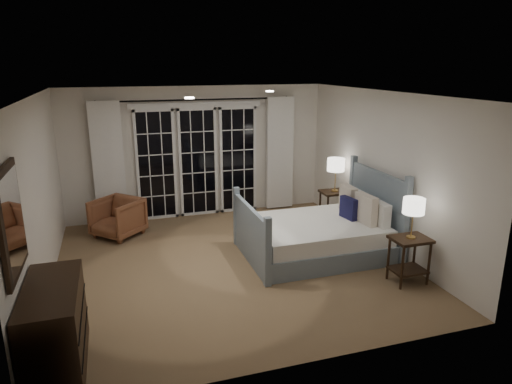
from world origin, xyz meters
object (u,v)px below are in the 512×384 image
object	(u,v)px
nightstand_right	(334,203)
dresser	(55,328)
nightstand_left	(409,253)
lamp_left	(414,207)
armchair	(118,218)
bed	(319,234)
lamp_right	(336,165)

from	to	relation	value
nightstand_right	dresser	size ratio (longest dim) A/B	0.53
nightstand_left	nightstand_right	size ratio (longest dim) A/B	1.00
lamp_left	armchair	size ratio (longest dim) A/B	0.75
armchair	dresser	world-z (taller)	dresser
nightstand_right	dresser	world-z (taller)	dresser
bed	lamp_left	xyz separation A→B (m)	(0.74, -1.26, 0.76)
bed	nightstand_left	distance (m)	1.46
bed	nightstand_left	bearing A→B (deg)	-59.43
nightstand_right	dresser	distance (m)	5.36
nightstand_right	lamp_left	bearing A→B (deg)	-92.43
lamp_right	armchair	world-z (taller)	lamp_right
nightstand_left	lamp_right	world-z (taller)	lamp_right
bed	lamp_right	distance (m)	1.64
bed	lamp_right	size ratio (longest dim) A/B	3.57
lamp_right	lamp_left	bearing A→B (deg)	-92.43
lamp_left	dresser	distance (m)	4.47
lamp_left	armchair	world-z (taller)	lamp_left
bed	nightstand_right	bearing A→B (deg)	53.85
lamp_left	dresser	world-z (taller)	lamp_left
dresser	armchair	bearing A→B (deg)	79.44
lamp_left	lamp_right	size ratio (longest dim) A/B	0.91
nightstand_left	lamp_left	bearing A→B (deg)	-90.00
lamp_right	armchair	bearing A→B (deg)	171.12
bed	armchair	world-z (taller)	bed
dresser	lamp_left	bearing A→B (deg)	6.63
nightstand_right	lamp_left	size ratio (longest dim) A/B	1.17
lamp_left	lamp_right	world-z (taller)	lamp_right
lamp_right	nightstand_right	bearing A→B (deg)	26.57
lamp_left	armchair	xyz separation A→B (m)	(-3.73, 3.01, -0.75)
nightstand_left	dresser	size ratio (longest dim) A/B	0.53
nightstand_right	lamp_right	bearing A→B (deg)	-153.43
bed	dresser	bearing A→B (deg)	-154.17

